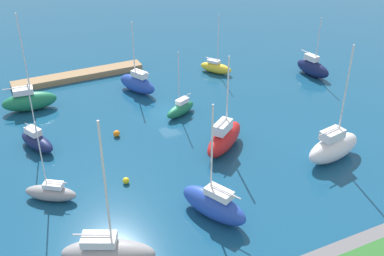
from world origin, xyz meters
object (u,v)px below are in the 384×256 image
sailboat_yellow_lone_south (216,67)px  mooring_buoy_orange (117,134)px  pier_dock (79,76)px  sailboat_gray_by_breakwater (108,253)px  sailboat_white_center_basin (333,147)px  sailboat_navy_outer_mooring (313,68)px  sailboat_green_east_end (181,109)px  sailboat_red_lone_north (224,138)px  sailboat_blue_inner_mooring (214,204)px  sailboat_blue_off_beacon (137,83)px  sailboat_gray_along_channel (51,192)px  mooring_buoy_yellow (126,181)px  sailboat_green_west_end (29,100)px  sailboat_navy_mid_basin (37,141)px

sailboat_yellow_lone_south → mooring_buoy_orange: 22.50m
pier_dock → sailboat_gray_by_breakwater: (6.90, 37.61, 0.89)m
sailboat_white_center_basin → sailboat_gray_by_breakwater: 26.99m
pier_dock → sailboat_navy_outer_mooring: bearing=156.0°
sailboat_green_east_end → sailboat_red_lone_north: bearing=71.8°
sailboat_blue_inner_mooring → sailboat_blue_off_beacon: bearing=-30.4°
sailboat_blue_off_beacon → mooring_buoy_orange: 12.10m
sailboat_blue_off_beacon → sailboat_green_east_end: 9.06m
sailboat_blue_off_beacon → sailboat_blue_inner_mooring: bearing=148.1°
sailboat_gray_along_channel → sailboat_green_east_end: (-18.38, -10.19, 0.03)m
sailboat_red_lone_north → mooring_buoy_yellow: bearing=150.3°
sailboat_blue_inner_mooring → pier_dock: bearing=-19.2°
sailboat_green_west_end → sailboat_red_lone_north: (-18.18, 19.27, 0.16)m
sailboat_navy_outer_mooring → sailboat_green_east_end: (22.89, 2.69, -0.40)m
sailboat_blue_off_beacon → sailboat_gray_by_breakwater: (13.22, 29.40, -0.02)m
mooring_buoy_orange → sailboat_green_west_end: bearing=-54.5°
sailboat_navy_outer_mooring → sailboat_blue_off_beacon: (25.54, -5.96, 0.05)m
sailboat_red_lone_north → sailboat_gray_by_breakwater: sailboat_gray_by_breakwater is taller
sailboat_red_lone_north → sailboat_yellow_lone_south: sailboat_red_lone_north is taller
sailboat_green_west_end → sailboat_gray_by_breakwater: 30.53m
sailboat_yellow_lone_south → sailboat_blue_inner_mooring: bearing=-64.0°
sailboat_gray_along_channel → mooring_buoy_orange: 12.71m
sailboat_navy_outer_mooring → sailboat_green_east_end: bearing=-93.8°
sailboat_green_west_end → sailboat_white_center_basin: (-27.88, 26.16, 0.25)m
sailboat_yellow_lone_south → sailboat_blue_inner_mooring: size_ratio=0.78×
sailboat_blue_inner_mooring → mooring_buoy_yellow: size_ratio=16.90×
sailboat_green_west_end → mooring_buoy_yellow: size_ratio=18.71×
sailboat_blue_off_beacon → sailboat_green_east_end: sailboat_blue_off_beacon is taller
sailboat_yellow_lone_south → sailboat_gray_along_channel: bearing=-90.7°
sailboat_green_west_end → sailboat_navy_mid_basin: bearing=-89.1°
sailboat_yellow_lone_south → sailboat_navy_mid_basin: (28.28, 10.04, 0.10)m
sailboat_gray_along_channel → sailboat_white_center_basin: bearing=-157.5°
sailboat_yellow_lone_south → sailboat_gray_by_breakwater: size_ratio=0.67×
pier_dock → sailboat_gray_along_channel: sailboat_gray_along_channel is taller
sailboat_gray_along_channel → mooring_buoy_yellow: size_ratio=12.63×
sailboat_red_lone_north → sailboat_navy_mid_basin: sailboat_red_lone_north is taller
pier_dock → sailboat_gray_along_channel: (9.41, 27.05, 0.42)m
sailboat_gray_along_channel → sailboat_red_lone_north: size_ratio=0.78×
sailboat_gray_by_breakwater → mooring_buoy_orange: (-6.83, -19.17, -0.94)m
sailboat_gray_by_breakwater → sailboat_yellow_lone_south: bearing=75.4°
sailboat_yellow_lone_south → sailboat_green_east_end: sailboat_yellow_lone_south is taller
mooring_buoy_orange → sailboat_blue_off_beacon: bearing=-122.0°
sailboat_navy_outer_mooring → mooring_buoy_yellow: bearing=-78.7°
pier_dock → sailboat_blue_off_beacon: size_ratio=1.91×
sailboat_blue_inner_mooring → sailboat_red_lone_north: bearing=-58.5°
sailboat_navy_outer_mooring → pier_dock: bearing=-124.4°
sailboat_blue_off_beacon → sailboat_gray_by_breakwater: sailboat_gray_by_breakwater is taller
sailboat_green_east_end → sailboat_blue_inner_mooring: (5.36, 19.19, 0.56)m
sailboat_gray_along_channel → sailboat_blue_off_beacon: sailboat_blue_off_beacon is taller
sailboat_navy_outer_mooring → sailboat_navy_mid_basin: sailboat_navy_outer_mooring is taller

